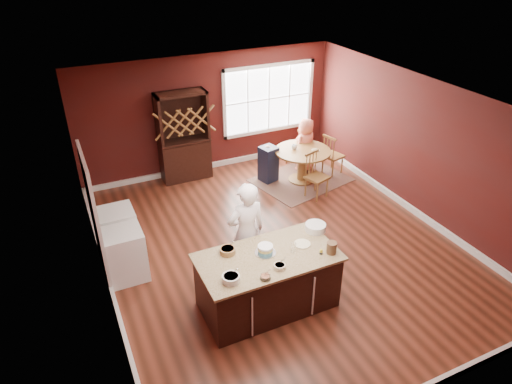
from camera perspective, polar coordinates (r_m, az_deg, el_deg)
room_shell at (r=7.63m, az=3.09°, el=1.62°), size 7.00×7.00×7.00m
window at (r=11.06m, az=1.59°, el=11.57°), size 2.36×0.10×1.66m
doorway at (r=7.61m, az=-19.49°, el=-3.17°), size 0.08×1.26×2.13m
kitchen_island at (r=6.87m, az=1.45°, el=-11.20°), size 2.03×1.06×0.92m
dining_table at (r=10.26m, az=5.81°, el=4.12°), size 1.25×1.25×0.75m
baker at (r=7.11m, az=-1.21°, el=-5.15°), size 0.66×0.45×1.75m
layer_cake at (r=6.59m, az=1.17°, el=-7.19°), size 0.31×0.31×0.13m
bowl_blue at (r=6.13m, az=-3.15°, el=-10.73°), size 0.24×0.24×0.09m
bowl_yellow at (r=6.61m, az=-3.57°, el=-7.33°), size 0.23×0.23×0.09m
bowl_pink at (r=6.17m, az=1.17°, el=-10.59°), size 0.15×0.15×0.05m
bowl_olive at (r=6.35m, az=2.97°, el=-9.27°), size 0.17×0.17×0.06m
drinking_glass at (r=6.62m, az=4.70°, el=-6.94°), size 0.08×0.08×0.15m
dinner_plate at (r=6.82m, az=5.80°, el=-6.48°), size 0.25×0.25×0.02m
white_tub at (r=7.12m, az=7.44°, el=-4.39°), size 0.32×0.32×0.11m
stoneware_crock at (r=6.67m, az=9.42°, el=-6.89°), size 0.15×0.15×0.18m
toy_figurine at (r=6.65m, az=8.14°, el=-7.39°), size 0.05×0.05×0.08m
rug at (r=10.49m, az=5.67°, el=1.51°), size 2.30×1.96×0.01m
chair_east at (r=10.70m, az=9.63°, el=4.72°), size 0.48×0.50×0.98m
chair_south at (r=9.65m, az=7.65°, el=2.06°), size 0.53×0.52×1.01m
chair_north at (r=11.06m, az=5.07°, el=5.96°), size 0.54×0.53×1.01m
seated_woman at (r=10.71m, az=6.19°, el=5.85°), size 0.73×0.59×1.28m
high_chair at (r=10.26m, az=1.55°, el=3.61°), size 0.43×0.43×0.86m
toddler at (r=10.09m, az=1.19°, el=5.55°), size 0.18×0.14×0.26m
table_plate at (r=10.18m, az=7.45°, el=5.20°), size 0.19×0.19×0.01m
table_cup at (r=10.18m, az=4.81°, el=5.62°), size 0.13×0.13×0.10m
hutch at (r=10.26m, az=-9.03°, el=6.82°), size 1.10×0.46×2.03m
washer at (r=7.68m, az=-16.00°, el=-7.52°), size 0.60×0.58×0.88m
dryer at (r=8.20m, az=-16.86°, el=-4.97°), size 0.62×0.60×0.89m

